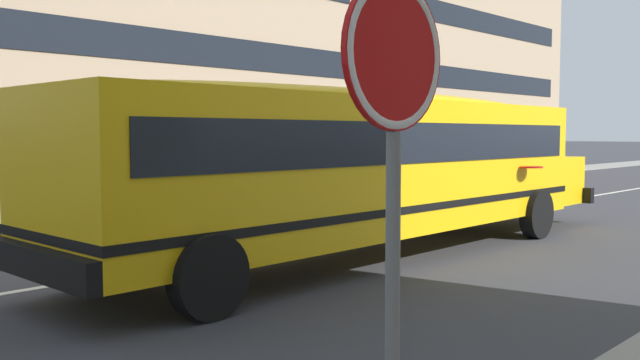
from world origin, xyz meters
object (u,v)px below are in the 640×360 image
Objects in this scene: parked_car_teal_past_driveway at (511,163)px; parked_car_white_end_of_row at (366,173)px; school_bus at (368,158)px; stop_sign_post at (394,124)px.

parked_car_white_end_of_row is at bearing 179.64° from parked_car_teal_past_driveway.
school_bus is 3.34× the size of parked_car_teal_past_driveway.
parked_car_white_end_of_row is at bearing 40.17° from stop_sign_post.
stop_sign_post is (-6.83, -5.79, 0.48)m from school_bus.
parked_car_white_end_of_row is 1.36× the size of stop_sign_post.
school_bus is at bearing -160.94° from parked_car_teal_past_driveway.
school_bus is 4.57× the size of stop_sign_post.
parked_car_teal_past_driveway is 1.00× the size of parked_car_white_end_of_row.
parked_car_teal_past_driveway is 11.03m from parked_car_white_end_of_row.
parked_car_teal_past_driveway is (19.75, 7.69, -0.91)m from school_bus.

